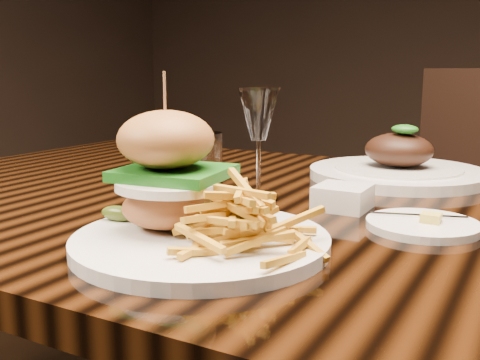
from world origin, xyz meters
The scene contains 8 objects.
dining_table centered at (0.00, 0.00, 0.67)m, with size 1.60×0.90×0.75m.
burger_plate centered at (-0.05, -0.26, 0.80)m, with size 0.29×0.29×0.19m.
side_saucer centered at (0.15, -0.06, 0.76)m, with size 0.14×0.14×0.02m.
ramekin centered at (0.03, -0.01, 0.77)m, with size 0.07×0.07×0.03m, color silver.
wine_glass centered at (-0.10, -0.02, 0.87)m, with size 0.06×0.06×0.17m.
water_tumbler centered at (-0.24, 0.04, 0.79)m, with size 0.07×0.07×0.09m, color white.
far_dish centered at (0.05, 0.26, 0.77)m, with size 0.32×0.32×0.10m.
chair_far centered at (0.10, 0.88, 0.54)m, with size 0.60×0.61×0.95m.
Camera 1 is at (0.28, -0.76, 0.94)m, focal length 42.00 mm.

